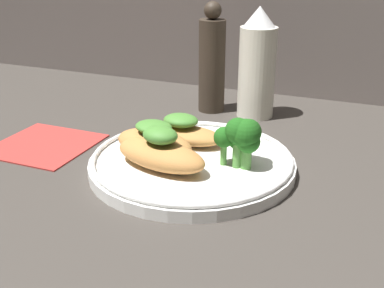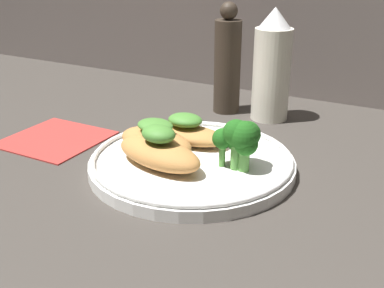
% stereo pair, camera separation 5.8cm
% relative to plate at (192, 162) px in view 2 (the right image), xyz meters
% --- Properties ---
extents(ground_plane, '(1.80, 1.80, 0.01)m').
position_rel_plate_xyz_m(ground_plane, '(0.00, 0.00, -0.01)').
color(ground_plane, '#3D3833').
extents(plate, '(0.25, 0.25, 0.02)m').
position_rel_plate_xyz_m(plate, '(0.00, 0.00, 0.00)').
color(plate, white).
rests_on(plate, ground_plane).
extents(grilled_meat_front, '(0.13, 0.08, 0.05)m').
position_rel_plate_xyz_m(grilled_meat_front, '(-0.02, -0.04, 0.02)').
color(grilled_meat_front, '#BC7F42').
rests_on(grilled_meat_front, plate).
extents(grilled_meat_middle, '(0.11, 0.07, 0.04)m').
position_rel_plate_xyz_m(grilled_meat_middle, '(-0.05, -0.01, 0.02)').
color(grilled_meat_middle, '#BC7F42').
rests_on(grilled_meat_middle, plate).
extents(grilled_meat_back, '(0.12, 0.05, 0.04)m').
position_rel_plate_xyz_m(grilled_meat_back, '(-0.03, 0.04, 0.02)').
color(grilled_meat_back, '#BC7F42').
rests_on(grilled_meat_back, plate).
extents(broccoli_bunch, '(0.06, 0.05, 0.06)m').
position_rel_plate_xyz_m(broccoli_bunch, '(0.06, 0.00, 0.04)').
color(broccoli_bunch, '#569942').
rests_on(broccoli_bunch, plate).
extents(sauce_bottle, '(0.06, 0.06, 0.17)m').
position_rel_plate_xyz_m(sauce_bottle, '(0.02, 0.22, 0.07)').
color(sauce_bottle, silver).
rests_on(sauce_bottle, ground_plane).
extents(pepper_grinder, '(0.04, 0.04, 0.18)m').
position_rel_plate_xyz_m(pepper_grinder, '(-0.06, 0.22, 0.07)').
color(pepper_grinder, '#382D23').
rests_on(pepper_grinder, ground_plane).
extents(napkin, '(0.13, 0.13, 0.00)m').
position_rel_plate_xyz_m(napkin, '(-0.22, -0.01, -0.01)').
color(napkin, '#B2332D').
rests_on(napkin, ground_plane).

